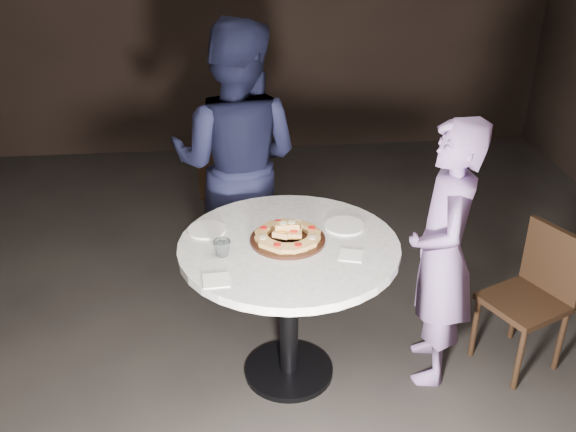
{
  "coord_description": "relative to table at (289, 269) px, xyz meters",
  "views": [
    {
      "loc": [
        -0.24,
        -2.86,
        2.48
      ],
      "look_at": [
        0.05,
        0.01,
        0.98
      ],
      "focal_mm": 40.0,
      "sensor_mm": 36.0,
      "label": 1
    }
  ],
  "objects": [
    {
      "name": "water_glass",
      "position": [
        -0.34,
        -0.09,
        0.2
      ],
      "size": [
        0.1,
        0.1,
        0.08
      ],
      "primitive_type": "imported",
      "rotation": [
        0.0,
        0.0,
        -0.11
      ],
      "color": "silver",
      "rests_on": "table"
    },
    {
      "name": "napkin_near",
      "position": [
        -0.37,
        -0.32,
        0.16
      ],
      "size": [
        0.13,
        0.13,
        0.01
      ],
      "primitive_type": "cube",
      "rotation": [
        0.0,
        0.0,
        0.06
      ],
      "color": "white",
      "rests_on": "table"
    },
    {
      "name": "diner_teal",
      "position": [
        0.8,
        -0.03,
        0.06
      ],
      "size": [
        0.46,
        0.61,
        1.5
      ],
      "primitive_type": "imported",
      "rotation": [
        0.0,
        0.0,
        -1.77
      ],
      "color": "#866DAC",
      "rests_on": "ground"
    },
    {
      "name": "table",
      "position": [
        0.0,
        0.0,
        0.0
      ],
      "size": [
        1.24,
        1.24,
        0.85
      ],
      "rotation": [
        0.0,
        0.0,
        0.1
      ],
      "color": "black",
      "rests_on": "ground"
    },
    {
      "name": "focaccia_pile",
      "position": [
        -0.0,
        0.02,
        0.2
      ],
      "size": [
        0.35,
        0.35,
        0.09
      ],
      "rotation": [
        0.0,
        0.0,
        0.29
      ],
      "color": "tan",
      "rests_on": "serving_board"
    },
    {
      "name": "diner_navy",
      "position": [
        -0.24,
        0.96,
        0.21
      ],
      "size": [
        1.04,
        0.91,
        1.81
      ],
      "primitive_type": "imported",
      "rotation": [
        0.0,
        0.0,
        2.85
      ],
      "color": "black",
      "rests_on": "ground"
    },
    {
      "name": "plate_left",
      "position": [
        -0.42,
        0.17,
        0.16
      ],
      "size": [
        0.25,
        0.25,
        0.01
      ],
      "primitive_type": "cylinder",
      "rotation": [
        0.0,
        0.0,
        -0.26
      ],
      "color": "white",
      "rests_on": "table"
    },
    {
      "name": "napkin_far",
      "position": [
        0.29,
        -0.16,
        0.16
      ],
      "size": [
        0.14,
        0.14,
        0.01
      ],
      "primitive_type": "cube",
      "rotation": [
        0.0,
        0.0,
        -0.29
      ],
      "color": "white",
      "rests_on": "table"
    },
    {
      "name": "chair_right",
      "position": [
        1.38,
        0.0,
        -0.22
      ],
      "size": [
        0.53,
        0.52,
        0.82
      ],
      "rotation": [
        0.0,
        0.0,
        -1.15
      ],
      "color": "black",
      "rests_on": "ground"
    },
    {
      "name": "chair_far",
      "position": [
        -0.27,
        1.48,
        -0.19
      ],
      "size": [
        0.54,
        0.55,
        0.88
      ],
      "rotation": [
        0.0,
        0.0,
        2.76
      ],
      "color": "black",
      "rests_on": "ground"
    },
    {
      "name": "plate_right",
      "position": [
        0.31,
        0.14,
        0.16
      ],
      "size": [
        0.22,
        0.22,
        0.01
      ],
      "primitive_type": "cylinder",
      "rotation": [
        0.0,
        0.0,
        0.05
      ],
      "color": "white",
      "rests_on": "table"
    },
    {
      "name": "serving_board",
      "position": [
        -0.0,
        0.02,
        0.17
      ],
      "size": [
        0.49,
        0.49,
        0.02
      ],
      "primitive_type": "cylinder",
      "rotation": [
        0.0,
        0.0,
        0.33
      ],
      "color": "black",
      "rests_on": "table"
    },
    {
      "name": "floor",
      "position": [
        -0.05,
        0.04,
        -0.69
      ],
      "size": [
        7.0,
        7.0,
        0.0
      ],
      "primitive_type": "plane",
      "color": "black",
      "rests_on": "ground"
    }
  ]
}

